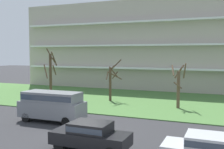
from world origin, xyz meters
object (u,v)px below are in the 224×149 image
tree_left (111,80)px  sedan_black_near_right (91,135)px  van_gray_near_left (52,104)px  tree_far_left (51,73)px  tree_center (179,85)px

tree_left → sedan_black_near_right: bearing=-71.8°
tree_left → van_gray_near_left: (-0.85, -10.11, -0.97)m
tree_far_left → sedan_black_near_right: size_ratio=1.35×
tree_left → van_gray_near_left: tree_left is taller
tree_far_left → tree_left: tree_far_left is taller
tree_left → tree_center: tree_left is taller
tree_center → van_gray_near_left: bearing=-133.7°
tree_far_left → tree_center: (15.13, -0.65, -0.73)m
tree_far_left → tree_center: 15.16m
tree_far_left → tree_left: (7.58, 0.65, -0.63)m
tree_left → tree_center: bearing=-9.7°
tree_far_left → tree_center: tree_far_left is taller
van_gray_near_left → tree_left: bearing=-95.3°
tree_far_left → tree_left: size_ratio=1.27×
tree_center → sedan_black_near_right: tree_center is taller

